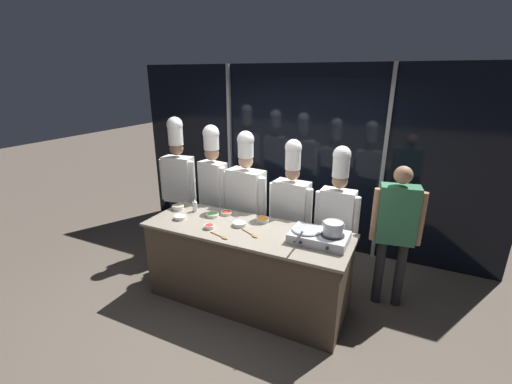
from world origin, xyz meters
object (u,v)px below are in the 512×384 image
at_px(portable_stove, 319,237).
at_px(prep_bowl_carrots, 263,220).
at_px(prep_bowl_bell_pepper, 209,226).
at_px(serving_spoon_solid, 222,237).
at_px(prep_bowl_bean_sprouts, 180,217).
at_px(chef_sous, 213,182).
at_px(chef_apprentice, 337,212).
at_px(prep_bowl_scallions, 212,215).
at_px(chef_head, 179,177).
at_px(chef_pastry, 291,204).
at_px(frying_pan, 307,228).
at_px(prep_bowl_chili_flakes, 226,213).
at_px(squeeze_bottle_clear, 195,206).
at_px(prep_bowl_noodles, 239,224).
at_px(person_guest, 396,224).
at_px(stock_pot, 333,228).
at_px(chef_line, 246,195).
at_px(prep_bowl_mushrooms, 178,207).
at_px(serving_spoon_slotted, 253,235).

bearing_deg(portable_stove, prep_bowl_carrots, 163.73).
distance_m(prep_bowl_bell_pepper, serving_spoon_solid, 0.27).
height_order(portable_stove, prep_bowl_bean_sprouts, portable_stove).
height_order(chef_sous, chef_apprentice, chef_sous).
relative_size(prep_bowl_bell_pepper, prep_bowl_scallions, 0.72).
height_order(prep_bowl_scallions, chef_head, chef_head).
relative_size(prep_bowl_carrots, prep_bowl_scallions, 1.01).
bearing_deg(serving_spoon_solid, chef_pastry, 67.58).
xyz_separation_m(serving_spoon_solid, chef_head, (-1.32, 0.99, 0.22)).
bearing_deg(frying_pan, serving_spoon_solid, -157.17).
distance_m(prep_bowl_chili_flakes, prep_bowl_bell_pepper, 0.43).
xyz_separation_m(portable_stove, chef_pastry, (-0.53, 0.63, 0.04)).
bearing_deg(prep_bowl_scallions, frying_pan, -4.28).
distance_m(squeeze_bottle_clear, serving_spoon_solid, 0.82).
relative_size(portable_stove, prep_bowl_noodles, 3.73).
bearing_deg(prep_bowl_bean_sprouts, person_guest, 18.61).
relative_size(prep_bowl_bean_sprouts, serving_spoon_solid, 0.56).
bearing_deg(prep_bowl_carrots, prep_bowl_noodles, -130.41).
bearing_deg(prep_bowl_noodles, portable_stove, 0.66).
xyz_separation_m(stock_pot, prep_bowl_carrots, (-0.86, 0.21, -0.16)).
xyz_separation_m(prep_bowl_carrots, chef_sous, (-0.94, 0.43, 0.21)).
bearing_deg(chef_line, chef_apprentice, -174.06).
xyz_separation_m(portable_stove, squeeze_bottle_clear, (-1.61, 0.13, 0.02)).
height_order(portable_stove, prep_bowl_bell_pepper, portable_stove).
distance_m(prep_bowl_bean_sprouts, prep_bowl_mushrooms, 0.31).
bearing_deg(chef_apprentice, prep_bowl_noodles, 32.71).
distance_m(frying_pan, chef_head, 2.22).
bearing_deg(prep_bowl_carrots, chef_sous, 155.59).
bearing_deg(frying_pan, chef_apprentice, 72.93).
distance_m(prep_bowl_chili_flakes, chef_pastry, 0.80).
bearing_deg(prep_bowl_chili_flakes, serving_spoon_solid, -63.67).
xyz_separation_m(prep_bowl_noodles, serving_spoon_slotted, (0.24, -0.15, -0.02)).
bearing_deg(stock_pot, squeeze_bottle_clear, 175.79).
bearing_deg(stock_pot, prep_bowl_bean_sprouts, -175.23).
xyz_separation_m(portable_stove, stock_pot, (0.13, 0.00, 0.13)).
xyz_separation_m(stock_pot, chef_line, (-1.27, 0.60, -0.04)).
xyz_separation_m(prep_bowl_bell_pepper, prep_bowl_scallions, (-0.15, 0.30, -0.00)).
height_order(prep_bowl_bean_sprouts, chef_sous, chef_sous).
bearing_deg(chef_head, prep_bowl_carrots, 156.52).
distance_m(chef_head, chef_apprentice, 2.30).
bearing_deg(chef_line, prep_bowl_bell_pepper, 94.20).
height_order(prep_bowl_bell_pepper, chef_line, chef_line).
bearing_deg(chef_pastry, chef_head, 3.56).
height_order(serving_spoon_solid, chef_pastry, chef_pastry).
bearing_deg(prep_bowl_chili_flakes, prep_bowl_bell_pepper, -85.95).
height_order(prep_bowl_scallions, prep_bowl_noodles, prep_bowl_noodles).
relative_size(portable_stove, prep_bowl_bell_pepper, 5.16).
bearing_deg(portable_stove, prep_bowl_chili_flakes, 170.00).
relative_size(prep_bowl_scallions, chef_line, 0.08).
relative_size(serving_spoon_solid, chef_apprentice, 0.14).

